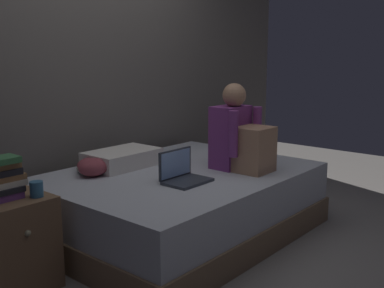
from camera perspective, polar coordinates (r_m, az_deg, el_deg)
ground_plane at (r=3.35m, az=0.30°, el=-13.03°), size 8.00×8.00×0.00m
wall_back at (r=3.94m, az=-13.44°, el=10.53°), size 5.60×0.10×2.70m
bed at (r=3.58m, az=-1.34°, el=-7.20°), size 2.00×1.50×0.49m
nightstand at (r=2.95m, az=-21.61°, el=-11.34°), size 0.44×0.46×0.56m
person_sitting at (r=3.55m, az=5.91°, el=0.87°), size 0.39×0.44×0.66m
laptop at (r=3.21m, az=-1.17°, el=-3.71°), size 0.32×0.23×0.22m
pillow at (r=3.68m, az=-8.56°, el=-1.76°), size 0.56×0.36×0.13m
book_stack at (r=2.81m, az=-22.32°, el=-3.88°), size 0.25×0.17×0.24m
mug at (r=2.81m, az=-18.57°, el=-5.28°), size 0.08×0.08×0.09m
clothes_pile at (r=3.49m, az=-12.14°, el=-2.71°), size 0.30×0.28×0.13m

